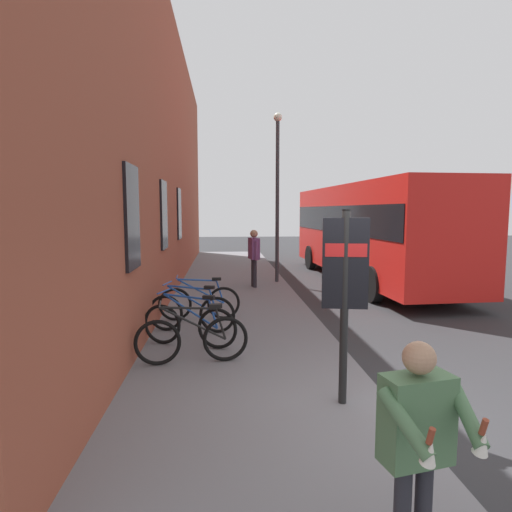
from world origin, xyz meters
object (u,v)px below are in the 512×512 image
(bicycle_mid_rack, at_px, (192,312))
(city_bus, at_px, (369,227))
(tourist_with_hotdogs, at_px, (418,434))
(bicycle_leaning_wall, at_px, (193,339))
(bicycle_by_door, at_px, (190,325))
(pedestrian_crossing_street, at_px, (254,252))
(bicycle_under_window, at_px, (200,302))
(transit_info_sign, at_px, (345,276))
(street_lamp, at_px, (277,184))

(bicycle_mid_rack, relative_size, city_bus, 0.16)
(city_bus, relative_size, tourist_with_hotdogs, 6.77)
(bicycle_leaning_wall, bearing_deg, city_bus, -34.60)
(bicycle_by_door, relative_size, city_bus, 0.16)
(pedestrian_crossing_street, bearing_deg, bicycle_by_door, 165.08)
(bicycle_under_window, distance_m, pedestrian_crossing_street, 4.29)
(bicycle_under_window, height_order, city_bus, city_bus)
(bicycle_under_window, xyz_separation_m, transit_info_sign, (-4.21, -1.99, 1.21))
(bicycle_leaning_wall, xyz_separation_m, bicycle_by_door, (0.84, 0.11, 0.00))
(transit_info_sign, relative_size, tourist_with_hotdogs, 1.53)
(bicycle_by_door, height_order, city_bus, city_bus)
(bicycle_leaning_wall, bearing_deg, transit_info_sign, -128.04)
(bicycle_mid_rack, xyz_separation_m, tourist_with_hotdogs, (-5.80, -1.87, 0.58))
(bicycle_leaning_wall, height_order, transit_info_sign, transit_info_sign)
(transit_info_sign, distance_m, tourist_with_hotdogs, 2.60)
(bicycle_by_door, bearing_deg, street_lamp, -19.53)
(bicycle_mid_rack, bearing_deg, city_bus, -42.12)
(bicycle_by_door, distance_m, transit_info_sign, 3.38)
(bicycle_mid_rack, height_order, transit_info_sign, transit_info_sign)
(street_lamp, bearing_deg, bicycle_under_window, 154.79)
(bicycle_by_door, xyz_separation_m, pedestrian_crossing_street, (5.80, -1.55, 0.70))
(bicycle_leaning_wall, distance_m, transit_info_sign, 2.77)
(bicycle_by_door, xyz_separation_m, city_bus, (7.24, -5.69, 1.41))
(pedestrian_crossing_street, bearing_deg, tourist_with_hotdogs, -178.44)
(pedestrian_crossing_street, height_order, tourist_with_hotdogs, pedestrian_crossing_street)
(city_bus, distance_m, tourist_with_hotdogs, 12.75)
(bicycle_by_door, bearing_deg, bicycle_leaning_wall, -172.52)
(bicycle_by_door, relative_size, bicycle_mid_rack, 0.97)
(bicycle_leaning_wall, distance_m, city_bus, 9.92)
(bicycle_mid_rack, distance_m, tourist_with_hotdogs, 6.12)
(bicycle_by_door, height_order, bicycle_mid_rack, same)
(bicycle_leaning_wall, height_order, tourist_with_hotdogs, tourist_with_hotdogs)
(bicycle_mid_rack, distance_m, pedestrian_crossing_street, 5.18)
(pedestrian_crossing_street, bearing_deg, city_bus, -70.76)
(bicycle_under_window, relative_size, pedestrian_crossing_street, 0.99)
(bicycle_leaning_wall, xyz_separation_m, street_lamp, (7.58, -2.28, 2.87))
(transit_info_sign, bearing_deg, bicycle_by_door, 41.06)
(bicycle_leaning_wall, bearing_deg, pedestrian_crossing_street, -12.19)
(tourist_with_hotdogs, bearing_deg, bicycle_leaning_wall, 23.10)
(bicycle_mid_rack, relative_size, transit_info_sign, 0.73)
(bicycle_under_window, bearing_deg, bicycle_leaning_wall, -179.33)
(bicycle_under_window, relative_size, transit_info_sign, 0.74)
(bicycle_leaning_wall, relative_size, pedestrian_crossing_street, 0.99)
(bicycle_by_door, relative_size, tourist_with_hotdogs, 1.08)
(city_bus, bearing_deg, bicycle_leaning_wall, 145.40)
(bicycle_mid_rack, distance_m, transit_info_sign, 4.09)
(city_bus, height_order, street_lamp, street_lamp)
(city_bus, bearing_deg, pedestrian_crossing_street, 109.24)
(bicycle_by_door, bearing_deg, transit_info_sign, -138.94)
(bicycle_under_window, xyz_separation_m, street_lamp, (4.90, -2.31, 2.87))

